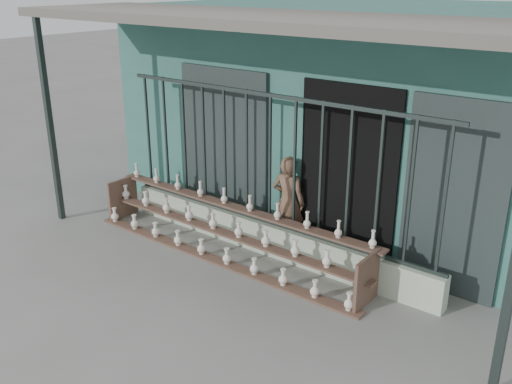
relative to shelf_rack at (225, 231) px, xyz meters
The scene contains 6 objects.
ground 1.06m from the shelf_rack, 63.11° to the right, with size 60.00×60.00×0.00m, color slate.
workshop_building 3.60m from the shelf_rack, 82.26° to the left, with size 7.40×6.60×3.21m.
parapet_wall 0.62m from the shelf_rack, 42.58° to the left, with size 5.00×0.20×0.45m, color beige.
security_fence 1.17m from the shelf_rack, 42.58° to the left, with size 5.00×0.04×1.80m.
shelf_rack is the anchor object (origin of this frame).
elderly_woman 0.97m from the shelf_rack, 55.70° to the left, with size 0.49×0.32×1.34m, color brown.
Camera 1 is at (4.24, -4.47, 3.64)m, focal length 40.00 mm.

